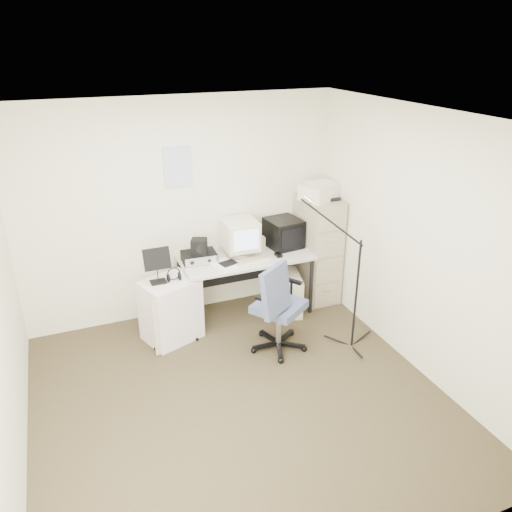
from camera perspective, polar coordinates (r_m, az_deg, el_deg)
name	(u,v)px	position (r m, az deg, el deg)	size (l,w,h in m)	color
floor	(240,399)	(4.76, -1.86, -16.04)	(3.60, 3.60, 0.01)	#2E2414
ceiling	(235,119)	(3.69, -2.39, 15.36)	(3.60, 3.60, 0.01)	white
wall_back	(182,211)	(5.67, -8.47, 5.15)	(3.60, 0.02, 2.50)	beige
wall_front	(361,421)	(2.73, 11.90, -17.96)	(3.60, 0.02, 2.50)	beige
wall_right	(417,244)	(4.92, 17.95, 1.29)	(0.02, 3.60, 2.50)	beige
wall_calendar	(178,167)	(5.51, -8.96, 10.01)	(0.30, 0.02, 0.44)	white
filing_cabinet	(317,249)	(6.15, 7.02, 0.77)	(0.40, 0.60, 1.30)	tan
printer	(321,191)	(5.89, 7.45, 7.36)	(0.47, 0.32, 0.18)	beige
desk	(246,284)	(5.87, -1.13, -3.27)	(1.50, 0.70, 0.73)	silver
crt_monitor	(240,238)	(5.69, -1.82, 2.10)	(0.37, 0.39, 0.41)	beige
crt_tv	(283,233)	(5.94, 3.14, 2.66)	(0.37, 0.39, 0.34)	black
desk_speaker	(261,243)	(5.88, 0.58, 1.51)	(0.08, 0.08, 0.15)	beige
keyboard	(251,261)	(5.56, -0.60, -0.58)	(0.42, 0.15, 0.02)	beige
mouse	(278,255)	(5.71, 2.57, 0.12)	(0.06, 0.10, 0.03)	black
radio_receiver	(199,257)	(5.61, -6.54, -0.08)	(0.37, 0.27, 0.11)	black
radio_speaker	(199,246)	(5.53, -6.52, 1.11)	(0.17, 0.16, 0.17)	black
papers	(225,265)	(5.48, -3.58, -1.03)	(0.22, 0.30, 0.02)	white
pc_tower	(290,293)	(5.98, 3.90, -4.22)	(0.22, 0.50, 0.47)	beige
office_chair	(279,305)	(5.14, 2.66, -5.59)	(0.60, 0.60, 1.04)	#42495A
side_cart	(171,310)	(5.47, -9.72, -6.08)	(0.56, 0.45, 0.69)	silver
music_stand	(157,265)	(5.22, -11.26, -1.02)	(0.27, 0.15, 0.40)	black
headphones	(174,276)	(5.29, -9.36, -2.29)	(0.16, 0.16, 0.03)	black
mic_stand	(358,279)	(5.15, 11.54, -2.57)	(0.02, 0.02, 1.59)	black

